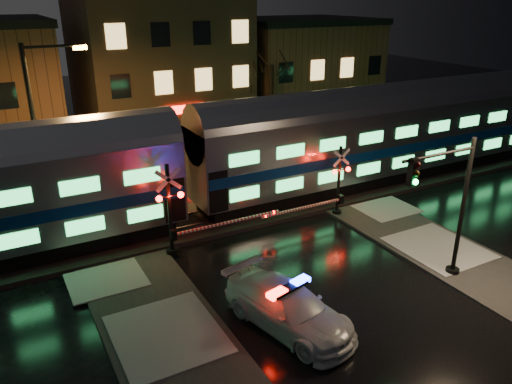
{
  "coord_description": "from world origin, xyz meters",
  "views": [
    {
      "loc": [
        -10.55,
        -16.77,
        10.95
      ],
      "look_at": [
        -0.01,
        2.5,
        2.2
      ],
      "focal_mm": 35.0,
      "sensor_mm": 36.0,
      "label": 1
    }
  ],
  "objects_px": {
    "crossing_signal_left": "(179,218)",
    "traffic_light": "(447,210)",
    "police_car": "(288,308)",
    "streetlight": "(41,123)",
    "crossing_signal_right": "(334,189)"
  },
  "relations": [
    {
      "from": "police_car",
      "to": "crossing_signal_right",
      "type": "height_order",
      "value": "crossing_signal_right"
    },
    {
      "from": "crossing_signal_right",
      "to": "traffic_light",
      "type": "height_order",
      "value": "traffic_light"
    },
    {
      "from": "police_car",
      "to": "crossing_signal_right",
      "type": "distance_m",
      "value": 9.76
    },
    {
      "from": "police_car",
      "to": "crossing_signal_right",
      "type": "relative_size",
      "value": 1.05
    },
    {
      "from": "traffic_light",
      "to": "streetlight",
      "type": "bearing_deg",
      "value": 125.44
    },
    {
      "from": "crossing_signal_left",
      "to": "traffic_light",
      "type": "xyz_separation_m",
      "value": [
        8.41,
        -7.15,
        1.37
      ]
    },
    {
      "from": "police_car",
      "to": "crossing_signal_left",
      "type": "relative_size",
      "value": 0.92
    },
    {
      "from": "traffic_light",
      "to": "crossing_signal_left",
      "type": "bearing_deg",
      "value": 132.4
    },
    {
      "from": "police_car",
      "to": "streetlight",
      "type": "bearing_deg",
      "value": 99.58
    },
    {
      "from": "police_car",
      "to": "traffic_light",
      "type": "relative_size",
      "value": 0.95
    },
    {
      "from": "traffic_light",
      "to": "streetlight",
      "type": "height_order",
      "value": "streetlight"
    },
    {
      "from": "crossing_signal_left",
      "to": "traffic_light",
      "type": "relative_size",
      "value": 1.03
    },
    {
      "from": "police_car",
      "to": "crossing_signal_right",
      "type": "xyz_separation_m",
      "value": [
        6.99,
        6.76,
        0.79
      ]
    },
    {
      "from": "police_car",
      "to": "crossing_signal_right",
      "type": "bearing_deg",
      "value": 30.33
    },
    {
      "from": "police_car",
      "to": "crossing_signal_left",
      "type": "height_order",
      "value": "crossing_signal_left"
    }
  ]
}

